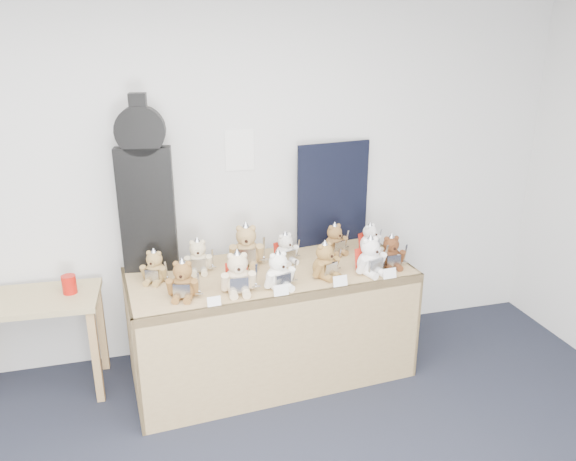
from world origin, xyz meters
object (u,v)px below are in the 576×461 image
object	(u,v)px
teddy_front_left	(238,274)
teddy_back_far_left	(155,268)
guitar_case	(145,188)
display_table	(274,298)
teddy_back_left	(198,257)
teddy_front_far_left	(183,281)
teddy_front_centre	(279,272)
teddy_back_centre_right	(286,249)
teddy_front_end	(391,253)
teddy_back_end	(370,239)
teddy_front_right	(325,262)
red_cup	(69,284)
side_table	(33,315)
teddy_back_centre_left	(246,247)
teddy_back_right	(335,240)
teddy_front_far_right	(370,257)

from	to	relation	value
teddy_front_left	teddy_back_far_left	world-z (taller)	teddy_front_left
guitar_case	teddy_back_far_left	distance (m)	0.53
display_table	teddy_back_left	size ratio (longest dim) A/B	7.58
teddy_front_far_left	teddy_front_centre	size ratio (longest dim) A/B	0.99
display_table	teddy_front_left	xyz separation A→B (m)	(-0.28, -0.19, 0.29)
teddy_front_far_left	teddy_back_centre_right	world-z (taller)	teddy_front_far_left
teddy_front_end	teddy_back_left	distance (m)	1.34
teddy_front_end	teddy_back_end	xyz separation A→B (m)	(-0.02, 0.31, -0.01)
teddy_front_centre	display_table	bearing A→B (deg)	69.30
teddy_front_right	red_cup	bearing A→B (deg)	141.28
guitar_case	red_cup	world-z (taller)	guitar_case
red_cup	teddy_back_end	bearing A→B (deg)	-1.18
teddy_back_centre_right	teddy_front_far_left	bearing A→B (deg)	-173.11
display_table	guitar_case	xyz separation A→B (m)	(-0.79, 0.33, 0.76)
teddy_front_right	side_table	bearing A→B (deg)	143.19
teddy_back_centre_left	teddy_back_far_left	world-z (taller)	teddy_back_centre_left
display_table	teddy_back_far_left	size ratio (longest dim) A/B	8.09
side_table	teddy_back_centre_left	world-z (taller)	teddy_back_centre_left
teddy_back_right	side_table	bearing A→B (deg)	158.82
teddy_back_centre_right	teddy_back_right	distance (m)	0.40
teddy_back_right	teddy_back_centre_right	bearing A→B (deg)	168.37
teddy_back_centre_left	teddy_back_centre_right	world-z (taller)	teddy_back_centre_left
side_table	teddy_front_left	world-z (taller)	teddy_front_left
teddy_front_end	teddy_back_left	size ratio (longest dim) A/B	1.00
side_table	teddy_front_far_left	xyz separation A→B (m)	(0.97, -0.45, 0.33)
teddy_back_centre_right	display_table	bearing A→B (deg)	-143.58
red_cup	teddy_back_left	xyz separation A→B (m)	(0.85, -0.09, 0.14)
teddy_front_left	teddy_back_centre_right	bearing A→B (deg)	47.14
teddy_front_centre	teddy_front_end	bearing A→B (deg)	-7.56
teddy_back_left	red_cup	bearing A→B (deg)	179.40
display_table	teddy_back_far_left	distance (m)	0.83
display_table	teddy_back_right	distance (m)	0.66
teddy_front_far_right	guitar_case	bearing A→B (deg)	145.17
teddy_front_left	teddy_front_centre	size ratio (longest dim) A/B	1.09
display_table	teddy_front_right	bearing A→B (deg)	-23.04
teddy_front_centre	teddy_front_far_right	distance (m)	0.66
red_cup	teddy_front_far_right	world-z (taller)	teddy_front_far_right
display_table	teddy_back_end	xyz separation A→B (m)	(0.80, 0.24, 0.27)
teddy_back_centre_left	display_table	bearing A→B (deg)	-48.60
teddy_back_right	teddy_front_centre	bearing A→B (deg)	-160.70
teddy_back_centre_left	teddy_back_left	bearing A→B (deg)	-164.02
teddy_back_right	red_cup	bearing A→B (deg)	158.54
teddy_front_end	teddy_back_far_left	distance (m)	1.61
teddy_back_centre_right	teddy_back_end	bearing A→B (deg)	-16.28
guitar_case	side_table	bearing A→B (deg)	-168.53
teddy_back_right	teddy_back_far_left	world-z (taller)	teddy_back_right
teddy_back_centre_right	teddy_back_right	bearing A→B (deg)	-10.25
teddy_back_centre_left	teddy_back_right	distance (m)	0.67
red_cup	teddy_front_far_left	world-z (taller)	teddy_front_far_left
teddy_back_left	teddy_back_centre_right	xyz separation A→B (m)	(0.62, 0.00, -0.01)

